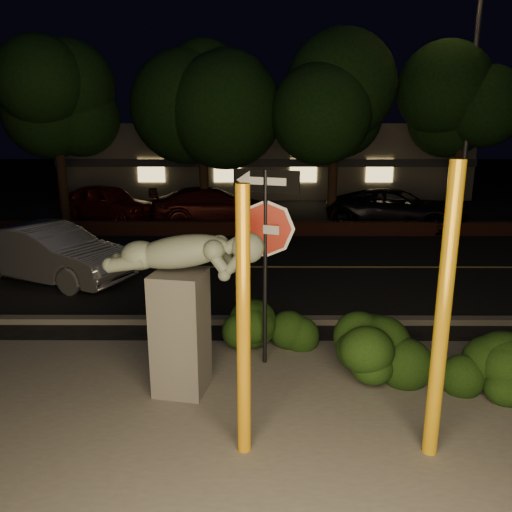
{
  "coord_description": "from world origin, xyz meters",
  "views": [
    {
      "loc": [
        -0.35,
        -6.5,
        3.85
      ],
      "look_at": [
        -0.39,
        2.13,
        1.6
      ],
      "focal_mm": 35.0,
      "sensor_mm": 36.0,
      "label": 1
    }
  ],
  "objects_px": {
    "yellow_pole_left": "(243,326)",
    "parked_car_darkred": "(214,206)",
    "signpost": "(265,230)",
    "parked_car_red": "(107,202)",
    "parked_car_dark": "(396,209)",
    "yellow_pole_right": "(443,317)",
    "silver_sedan": "(49,253)",
    "streetlight": "(468,81)",
    "sculpture": "(182,294)"
  },
  "relations": [
    {
      "from": "yellow_pole_left",
      "to": "parked_car_dark",
      "type": "relative_size",
      "value": 0.61
    },
    {
      "from": "parked_car_dark",
      "to": "streetlight",
      "type": "bearing_deg",
      "value": -73.21
    },
    {
      "from": "streetlight",
      "to": "parked_car_dark",
      "type": "distance_m",
      "value": 5.21
    },
    {
      "from": "parked_car_darkred",
      "to": "parked_car_dark",
      "type": "xyz_separation_m",
      "value": [
        7.19,
        -0.64,
        -0.0
      ]
    },
    {
      "from": "yellow_pole_right",
      "to": "silver_sedan",
      "type": "xyz_separation_m",
      "value": [
        -7.4,
        6.96,
        -1.03
      ]
    },
    {
      "from": "yellow_pole_left",
      "to": "parked_car_red",
      "type": "xyz_separation_m",
      "value": [
        -6.2,
        15.46,
        -0.87
      ]
    },
    {
      "from": "yellow_pole_left",
      "to": "parked_car_dark",
      "type": "bearing_deg",
      "value": 68.41
    },
    {
      "from": "sculpture",
      "to": "streetlight",
      "type": "xyz_separation_m",
      "value": [
        8.68,
        12.41,
        3.93
      ]
    },
    {
      "from": "signpost",
      "to": "silver_sedan",
      "type": "xyz_separation_m",
      "value": [
        -5.42,
        4.59,
        -1.56
      ]
    },
    {
      "from": "sculpture",
      "to": "parked_car_dark",
      "type": "height_order",
      "value": "sculpture"
    },
    {
      "from": "silver_sedan",
      "to": "parked_car_red",
      "type": "bearing_deg",
      "value": 30.81
    },
    {
      "from": "yellow_pole_right",
      "to": "streetlight",
      "type": "height_order",
      "value": "streetlight"
    },
    {
      "from": "yellow_pole_left",
      "to": "sculpture",
      "type": "distance_m",
      "value": 1.7
    },
    {
      "from": "sculpture",
      "to": "parked_car_red",
      "type": "distance_m",
      "value": 15.01
    },
    {
      "from": "yellow_pole_right",
      "to": "parked_car_red",
      "type": "height_order",
      "value": "yellow_pole_right"
    },
    {
      "from": "sculpture",
      "to": "parked_car_red",
      "type": "height_order",
      "value": "sculpture"
    },
    {
      "from": "silver_sedan",
      "to": "yellow_pole_right",
      "type": "bearing_deg",
      "value": -109.47
    },
    {
      "from": "signpost",
      "to": "streetlight",
      "type": "distance_m",
      "value": 14.09
    },
    {
      "from": "yellow_pole_right",
      "to": "parked_car_darkred",
      "type": "height_order",
      "value": "yellow_pole_right"
    },
    {
      "from": "streetlight",
      "to": "silver_sedan",
      "type": "bearing_deg",
      "value": -166.87
    },
    {
      "from": "parked_car_darkred",
      "to": "sculpture",
      "type": "bearing_deg",
      "value": 170.82
    },
    {
      "from": "yellow_pole_left",
      "to": "parked_car_darkred",
      "type": "bearing_deg",
      "value": 96.4
    },
    {
      "from": "streetlight",
      "to": "parked_car_dark",
      "type": "xyz_separation_m",
      "value": [
        -2.22,
        0.18,
        -4.72
      ]
    },
    {
      "from": "sculpture",
      "to": "parked_car_red",
      "type": "bearing_deg",
      "value": 121.07
    },
    {
      "from": "silver_sedan",
      "to": "parked_car_darkred",
      "type": "distance_m",
      "value": 8.48
    },
    {
      "from": "yellow_pole_left",
      "to": "sculpture",
      "type": "bearing_deg",
      "value": 122.8
    },
    {
      "from": "yellow_pole_left",
      "to": "silver_sedan",
      "type": "height_order",
      "value": "yellow_pole_left"
    },
    {
      "from": "streetlight",
      "to": "silver_sedan",
      "type": "relative_size",
      "value": 2.07
    },
    {
      "from": "signpost",
      "to": "parked_car_dark",
      "type": "xyz_separation_m",
      "value": [
        5.27,
        11.69,
        -1.55
      ]
    },
    {
      "from": "parked_car_red",
      "to": "parked_car_darkred",
      "type": "relative_size",
      "value": 0.87
    },
    {
      "from": "yellow_pole_right",
      "to": "parked_car_darkred",
      "type": "relative_size",
      "value": 0.69
    },
    {
      "from": "yellow_pole_left",
      "to": "silver_sedan",
      "type": "xyz_separation_m",
      "value": [
        -5.15,
        6.93,
        -0.9
      ]
    },
    {
      "from": "parked_car_darkred",
      "to": "yellow_pole_left",
      "type": "bearing_deg",
      "value": 174.08
    },
    {
      "from": "signpost",
      "to": "parked_car_dark",
      "type": "relative_size",
      "value": 0.61
    },
    {
      "from": "yellow_pole_left",
      "to": "sculpture",
      "type": "height_order",
      "value": "yellow_pole_left"
    },
    {
      "from": "signpost",
      "to": "parked_car_darkred",
      "type": "distance_m",
      "value": 12.57
    },
    {
      "from": "parked_car_red",
      "to": "yellow_pole_left",
      "type": "bearing_deg",
      "value": -130.16
    },
    {
      "from": "signpost",
      "to": "streetlight",
      "type": "bearing_deg",
      "value": 80.55
    },
    {
      "from": "signpost",
      "to": "parked_car_dark",
      "type": "height_order",
      "value": "signpost"
    },
    {
      "from": "parked_car_dark",
      "to": "yellow_pole_right",
      "type": "bearing_deg",
      "value": -171.75
    },
    {
      "from": "silver_sedan",
      "to": "yellow_pole_left",
      "type": "bearing_deg",
      "value": -119.6
    },
    {
      "from": "silver_sedan",
      "to": "streetlight",
      "type": "bearing_deg",
      "value": -38.06
    },
    {
      "from": "yellow_pole_right",
      "to": "parked_car_dark",
      "type": "bearing_deg",
      "value": 76.79
    },
    {
      "from": "yellow_pole_right",
      "to": "sculpture",
      "type": "relative_size",
      "value": 1.42
    },
    {
      "from": "yellow_pole_right",
      "to": "parked_car_red",
      "type": "relative_size",
      "value": 0.79
    },
    {
      "from": "signpost",
      "to": "parked_car_red",
      "type": "relative_size",
      "value": 0.72
    },
    {
      "from": "silver_sedan",
      "to": "parked_car_dark",
      "type": "relative_size",
      "value": 0.83
    },
    {
      "from": "yellow_pole_right",
      "to": "parked_car_darkred",
      "type": "distance_m",
      "value": 15.23
    },
    {
      "from": "sculpture",
      "to": "parked_car_dark",
      "type": "distance_m",
      "value": 14.18
    },
    {
      "from": "parked_car_red",
      "to": "parked_car_darkred",
      "type": "xyz_separation_m",
      "value": [
        4.55,
        -0.81,
        -0.02
      ]
    }
  ]
}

